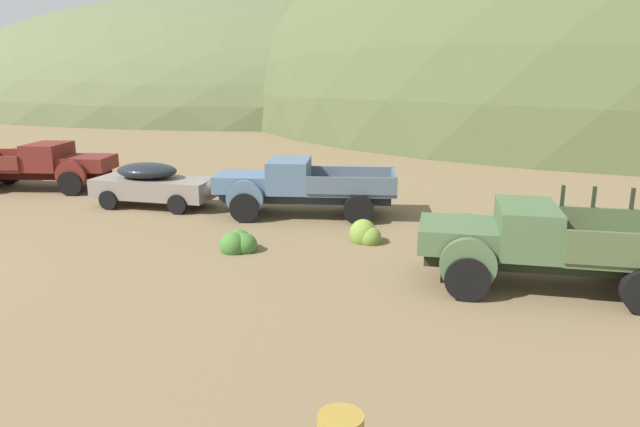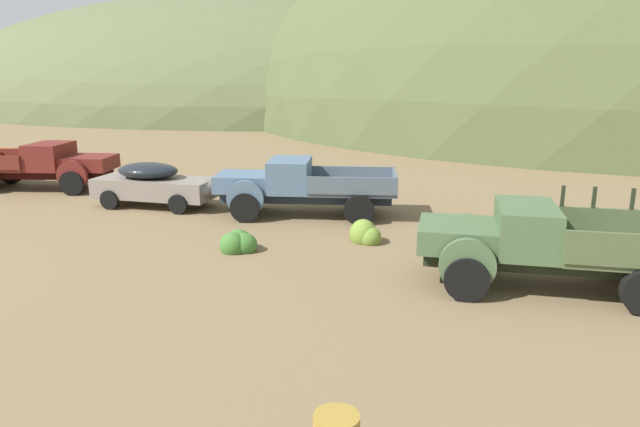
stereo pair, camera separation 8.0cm
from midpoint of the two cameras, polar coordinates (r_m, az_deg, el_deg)
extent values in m
ellipsoid|color=#56603D|center=(79.64, -7.54, 10.52)|extent=(86.23, 64.44, 27.73)
ellipsoid|color=#4C5633|center=(68.62, 24.53, 8.83)|extent=(70.23, 77.59, 43.23)
cube|color=#B7B2A8|center=(28.47, -28.71, 4.83)|extent=(0.45, 1.21, 0.44)
cube|color=black|center=(26.31, -26.10, 3.55)|extent=(5.93, 2.51, 0.36)
cube|color=maroon|center=(25.23, -21.92, 4.63)|extent=(2.25, 2.13, 0.55)
cube|color=#B7B2A8|center=(24.88, -20.10, 4.60)|extent=(0.39, 1.14, 0.44)
cylinder|color=maroon|center=(24.51, -23.36, 3.39)|extent=(1.20, 0.50, 1.20)
cylinder|color=maroon|center=(26.29, -21.41, 4.23)|extent=(1.20, 0.50, 1.20)
cube|color=maroon|center=(25.93, -25.20, 5.10)|extent=(1.84, 2.24, 1.05)
cube|color=black|center=(25.62, -24.04, 5.60)|extent=(0.49, 1.60, 0.59)
cube|color=maroon|center=(27.91, -28.10, 5.05)|extent=(2.89, 0.90, 0.55)
cylinder|color=black|center=(24.51, -23.35, 2.73)|extent=(1.00, 0.53, 0.96)
cylinder|color=black|center=(26.38, -21.31, 3.65)|extent=(1.00, 0.53, 0.96)
cylinder|color=black|center=(28.18, -28.31, 3.54)|extent=(1.00, 0.53, 0.96)
cube|color=slate|center=(21.54, -16.03, 2.45)|extent=(4.40, 2.07, 0.68)
ellipsoid|color=black|center=(21.56, -16.72, 4.04)|extent=(2.34, 1.69, 0.57)
ellipsoid|color=slate|center=(20.63, -11.43, 2.42)|extent=(1.05, 1.44, 0.61)
cylinder|color=black|center=(20.24, -13.93, 0.87)|extent=(0.69, 0.26, 0.68)
cylinder|color=black|center=(21.72, -11.83, 1.88)|extent=(0.69, 0.26, 0.68)
cylinder|color=black|center=(21.61, -20.13, 1.24)|extent=(0.69, 0.26, 0.68)
cylinder|color=black|center=(23.00, -17.76, 2.17)|extent=(0.69, 0.26, 0.68)
cube|color=#262D39|center=(19.45, -1.55, 1.73)|extent=(5.73, 2.41, 0.36)
cube|color=slate|center=(19.68, -7.65, 3.10)|extent=(2.18, 2.11, 0.55)
cube|color=#B7B2A8|center=(19.87, -10.01, 3.04)|extent=(0.38, 1.15, 0.44)
cylinder|color=slate|center=(20.67, -6.40, 2.67)|extent=(1.21, 0.49, 1.20)
cylinder|color=slate|center=(18.74, -7.52, 1.44)|extent=(1.21, 0.49, 1.20)
cube|color=slate|center=(19.37, -3.16, 3.79)|extent=(1.78, 2.23, 1.05)
cube|color=black|center=(19.42, -4.90, 4.41)|extent=(0.48, 1.61, 0.59)
cube|color=#4D5B67|center=(19.31, 3.04, 2.35)|extent=(3.30, 2.72, 0.12)
cube|color=#4D5B67|center=(20.24, 3.12, 3.86)|extent=(2.80, 0.85, 0.55)
cube|color=#4D5B67|center=(18.24, 2.98, 2.73)|extent=(2.80, 0.85, 0.55)
cube|color=#4D5B67|center=(19.26, 7.15, 3.24)|extent=(0.63, 1.99, 0.55)
cylinder|color=black|center=(18.75, -7.52, 0.57)|extent=(1.00, 0.52, 0.96)
cylinder|color=black|center=(20.43, 3.76, 1.79)|extent=(1.00, 0.52, 0.96)
cylinder|color=black|center=(18.36, 3.69, 0.38)|extent=(1.00, 0.52, 0.96)
cube|color=#232B1B|center=(13.99, 21.28, -4.24)|extent=(5.52, 1.70, 0.36)
cube|color=#47603D|center=(13.66, 13.15, -2.05)|extent=(1.93, 2.01, 0.55)
cube|color=#B7B2A8|center=(13.67, 9.79, -1.99)|extent=(0.24, 1.25, 0.44)
cylinder|color=#47603D|center=(14.80, 13.92, -2.28)|extent=(1.21, 0.33, 1.20)
cylinder|color=#47603D|center=(12.75, 14.15, -4.96)|extent=(1.21, 0.33, 1.20)
cube|color=#47603D|center=(13.71, 19.43, -1.35)|extent=(1.51, 2.23, 1.05)
cube|color=black|center=(13.60, 17.14, -0.38)|extent=(0.27, 1.76, 0.59)
cube|color=#495735|center=(14.24, 27.28, -3.53)|extent=(3.00, 2.50, 0.12)
cube|color=#495735|center=(15.15, 26.44, -0.83)|extent=(2.73, 0.45, 0.70)
cube|color=#495735|center=(13.13, 28.66, -3.23)|extent=(2.73, 0.45, 0.70)
cube|color=#232B1B|center=(15.13, 28.19, 1.29)|extent=(0.09, 0.09, 0.50)
cube|color=#232B1B|center=(14.92, 25.16, 1.47)|extent=(0.09, 0.09, 0.50)
cube|color=#232B1B|center=(14.78, 22.57, 1.62)|extent=(0.09, 0.09, 0.50)
cylinder|color=black|center=(14.93, 13.85, -3.25)|extent=(0.99, 0.40, 0.96)
cylinder|color=black|center=(12.79, 14.08, -6.23)|extent=(0.99, 0.40, 0.96)
cylinder|color=black|center=(15.47, 26.88, -3.81)|extent=(0.99, 0.40, 0.96)
ellipsoid|color=#3D702D|center=(16.08, -8.12, -2.79)|extent=(0.71, 0.64, 0.71)
ellipsoid|color=#3D702D|center=(15.82, -8.71, -3.10)|extent=(0.72, 0.64, 0.70)
ellipsoid|color=#3D702D|center=(15.88, -7.65, -3.06)|extent=(0.77, 0.69, 0.65)
ellipsoid|color=olive|center=(16.57, 4.12, -2.02)|extent=(0.79, 0.72, 0.86)
ellipsoid|color=olive|center=(16.62, 4.74, -2.30)|extent=(0.60, 0.54, 0.54)
ellipsoid|color=olive|center=(16.46, 4.76, -2.35)|extent=(0.66, 0.60, 0.65)
camera|label=1|loc=(0.04, -90.15, -0.04)|focal=32.60mm
camera|label=2|loc=(0.04, 89.85, 0.04)|focal=32.60mm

